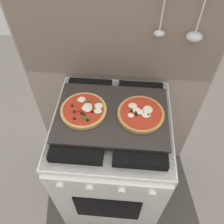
{
  "coord_description": "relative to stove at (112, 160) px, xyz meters",
  "views": [
    {
      "loc": [
        0.06,
        -0.71,
        1.79
      ],
      "look_at": [
        0.0,
        0.0,
        0.93
      ],
      "focal_mm": 37.7,
      "sensor_mm": 36.0,
      "label": 1
    }
  ],
  "objects": [
    {
      "name": "pizza_left",
      "position": [
        -0.14,
        0.0,
        0.48
      ],
      "size": [
        0.22,
        0.22,
        0.03
      ],
      "color": "tan",
      "rests_on": "baking_tray"
    },
    {
      "name": "ground_plane",
      "position": [
        0.0,
        0.0,
        -0.45
      ],
      "size": [
        4.0,
        4.0,
        0.0
      ],
      "primitive_type": "plane",
      "color": "#4C4742"
    },
    {
      "name": "kitchen_backsplash",
      "position": [
        0.0,
        0.34,
        0.34
      ],
      "size": [
        1.1,
        0.09,
        1.55
      ],
      "color": "gray",
      "rests_on": "ground_plane"
    },
    {
      "name": "baking_tray",
      "position": [
        0.0,
        0.0,
        0.46
      ],
      "size": [
        0.54,
        0.38,
        0.02
      ],
      "primitive_type": "cube",
      "color": "#2D2826",
      "rests_on": "stove"
    },
    {
      "name": "stove",
      "position": [
        0.0,
        0.0,
        0.0
      ],
      "size": [
        0.6,
        0.64,
        0.9
      ],
      "color": "white",
      "rests_on": "ground_plane"
    },
    {
      "name": "pizza_right",
      "position": [
        0.14,
        0.0,
        0.48
      ],
      "size": [
        0.22,
        0.22,
        0.03
      ],
      "color": "#C18947",
      "rests_on": "baking_tray"
    }
  ]
}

